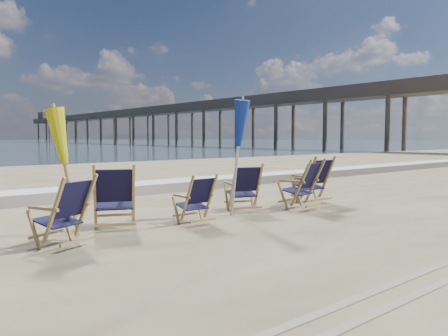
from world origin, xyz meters
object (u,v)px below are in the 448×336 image
object	(u,v)px
beach_chair_0	(86,208)
beach_chair_2	(211,198)
beach_chair_4	(315,183)
beach_chair_5	(327,179)
umbrella_yellow	(67,142)
umbrella_blue	(236,128)
fishing_pier	(146,122)
beach_chair_3	(259,187)
beach_chair_1	(134,196)

from	to	relation	value
beach_chair_0	beach_chair_2	xyz separation A→B (m)	(2.27, 0.04, -0.06)
beach_chair_4	beach_chair_5	distance (m)	0.92
umbrella_yellow	umbrella_blue	xyz separation A→B (m)	(3.01, -0.47, 0.24)
umbrella_yellow	fishing_pier	world-z (taller)	fishing_pier
umbrella_yellow	umbrella_blue	world-z (taller)	umbrella_blue
beach_chair_5	umbrella_yellow	size ratio (longest dim) A/B	0.56
beach_chair_0	umbrella_blue	distance (m)	3.22
beach_chair_2	fishing_pier	size ratio (longest dim) A/B	0.01
beach_chair_2	umbrella_yellow	world-z (taller)	umbrella_yellow
beach_chair_3	beach_chair_5	xyz separation A→B (m)	(2.06, -0.13, 0.05)
umbrella_yellow	beach_chair_2	bearing A→B (deg)	-15.31
beach_chair_1	beach_chair_2	distance (m)	1.35
umbrella_blue	fishing_pier	bearing A→B (deg)	62.21
beach_chair_3	beach_chair_2	bearing A→B (deg)	34.49
beach_chair_3	fishing_pier	size ratio (longest dim) A/B	0.01
beach_chair_2	umbrella_yellow	distance (m)	2.57
beach_chair_2	umbrella_blue	size ratio (longest dim) A/B	0.40
beach_chair_2	beach_chair_3	bearing A→B (deg)	-165.98
beach_chair_0	beach_chair_5	xyz separation A→B (m)	(5.85, 0.29, 0.04)
beach_chair_2	fishing_pier	world-z (taller)	fishing_pier
beach_chair_5	umbrella_blue	world-z (taller)	umbrella_blue
beach_chair_1	beach_chair_5	size ratio (longest dim) A/B	1.00
beach_chair_2	umbrella_yellow	xyz separation A→B (m)	(-2.28, 0.62, 0.99)
beach_chair_1	umbrella_blue	size ratio (longest dim) A/B	0.50
umbrella_yellow	fishing_pier	bearing A→B (deg)	60.21
beach_chair_0	umbrella_blue	size ratio (longest dim) A/B	0.46
beach_chair_4	beach_chair_5	world-z (taller)	beach_chair_5
beach_chair_3	fishing_pier	xyz separation A→B (m)	(37.31, 72.07, 4.15)
beach_chair_1	beach_chair_4	world-z (taller)	beach_chair_1
beach_chair_1	fishing_pier	world-z (taller)	fishing_pier
beach_chair_0	fishing_pier	xyz separation A→B (m)	(41.10, 72.50, 4.15)
beach_chair_0	beach_chair_3	bearing A→B (deg)	163.10
beach_chair_5	fishing_pier	distance (m)	80.45
beach_chair_0	beach_chair_1	xyz separation A→B (m)	(0.98, 0.45, 0.05)
beach_chair_2	beach_chair_4	world-z (taller)	beach_chair_4
beach_chair_4	beach_chair_5	xyz separation A→B (m)	(0.85, 0.34, 0.01)
beach_chair_2	beach_chair_5	world-z (taller)	beach_chair_5
beach_chair_3	beach_chair_0	bearing A→B (deg)	26.83
beach_chair_1	umbrella_yellow	bearing A→B (deg)	12.17
umbrella_blue	beach_chair_0	bearing A→B (deg)	-176.20
beach_chair_1	beach_chair_3	size ratio (longest dim) A/B	1.10
beach_chair_0	beach_chair_2	size ratio (longest dim) A/B	1.13
beach_chair_1	umbrella_yellow	distance (m)	1.35
beach_chair_2	umbrella_blue	xyz separation A→B (m)	(0.73, 0.16, 1.23)
beach_chair_5	fishing_pier	world-z (taller)	fishing_pier
beach_chair_0	beach_chair_3	world-z (taller)	beach_chair_0
beach_chair_1	umbrella_yellow	world-z (taller)	umbrella_yellow
beach_chair_1	beach_chair_5	xyz separation A→B (m)	(4.87, -0.16, -0.00)
beach_chair_4	beach_chair_5	bearing A→B (deg)	-169.88
beach_chair_3	beach_chair_1	bearing A→B (deg)	19.88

